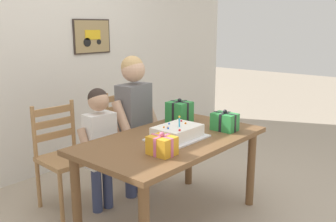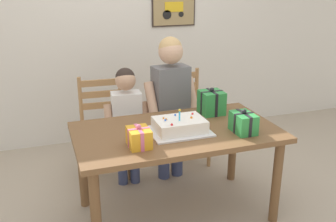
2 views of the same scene
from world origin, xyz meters
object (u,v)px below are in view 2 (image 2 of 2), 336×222
gift_box_corner_small (212,102)px  child_younger (127,116)px  gift_box_beside_cake (243,123)px  chair_left (104,126)px  gift_box_red_large (139,137)px  chair_right (184,116)px  dining_table (176,141)px  birthday_cake (180,126)px  child_older (171,95)px

gift_box_corner_small → child_younger: (-0.64, 0.34, -0.16)m
gift_box_beside_cake → gift_box_corner_small: 0.45m
gift_box_corner_small → chair_left: 1.08m
gift_box_red_large → chair_left: size_ratio=0.20×
gift_box_red_large → chair_left: chair_left is taller
chair_left → chair_right: same height
gift_box_red_large → child_younger: (0.10, 0.78, -0.13)m
dining_table → child_younger: bearing=112.7°
gift_box_corner_small → chair_left: (-0.80, 0.64, -0.35)m
chair_left → birthday_cake: bearing=-66.6°
birthday_cake → gift_box_corner_small: 0.49m
gift_box_beside_cake → child_younger: bearing=131.3°
dining_table → gift_box_corner_small: size_ratio=6.70×
chair_left → child_older: size_ratio=0.70×
birthday_cake → chair_left: (-0.41, 0.94, -0.30)m
dining_table → chair_left: 0.99m
child_younger → child_older: bearing=-0.1°
gift_box_beside_cake → dining_table: bearing=155.6°
dining_table → gift_box_red_large: bearing=-150.1°
dining_table → birthday_cake: bearing=-84.2°
chair_right → child_older: bearing=-128.9°
chair_right → child_younger: bearing=-154.9°
gift_box_corner_small → child_older: child_older is taller
gift_box_beside_cake → child_younger: (-0.69, 0.79, -0.14)m
dining_table → child_younger: child_younger is taller
dining_table → gift_box_beside_cake: size_ratio=7.29×
gift_box_red_large → child_older: child_older is taller
dining_table → chair_left: bearing=114.3°
gift_box_red_large → gift_box_beside_cake: 0.79m
child_older → child_younger: child_older is taller
gift_box_red_large → dining_table: bearing=29.9°
chair_left → child_older: 0.72m
birthday_cake → child_older: 0.65m
birthday_cake → chair_left: chair_left is taller
gift_box_beside_cake → chair_left: size_ratio=0.23×
dining_table → gift_box_beside_cake: 0.52m
birthday_cake → gift_box_corner_small: bearing=36.9°
gift_box_red_large → gift_box_corner_small: bearing=30.9°
chair_right → child_younger: size_ratio=0.85×
birthday_cake → gift_box_beside_cake: (0.44, -0.15, 0.03)m
child_older → gift_box_red_large: bearing=-122.6°
gift_box_red_large → gift_box_beside_cake: bearing=-0.5°
dining_table → gift_box_beside_cake: bearing=-24.4°
chair_right → child_older: 0.52m
gift_box_beside_cake → child_older: size_ratio=0.16×
chair_right → dining_table: bearing=-114.5°
dining_table → child_older: size_ratio=1.15×
birthday_cake → gift_box_red_large: size_ratio=2.38×
birthday_cake → chair_right: (0.40, 0.94, -0.30)m
chair_left → child_younger: 0.39m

